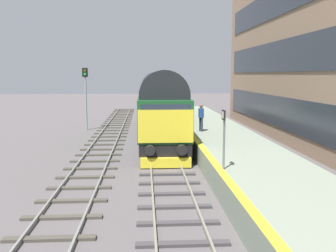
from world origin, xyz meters
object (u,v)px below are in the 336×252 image
Objects in this scene: signal_post_near at (86,92)px; platform_number_sign at (224,131)px; diesel_locomotive at (159,102)px; waiting_passenger at (201,115)px.

signal_post_near is 2.28× the size of platform_number_sign.
diesel_locomotive is at bearing 97.85° from platform_number_sign.
platform_number_sign reaches higher than waiting_passenger.
diesel_locomotive is at bearing 6.41° from waiting_passenger.
waiting_passenger is at bearing 86.52° from platform_number_sign.
signal_post_near is 11.33m from waiting_passenger.
signal_post_near reaches higher than waiting_passenger.
signal_post_near reaches higher than platform_number_sign.
diesel_locomotive is 6.75m from signal_post_near.
waiting_passenger is (8.16, -7.79, -1.08)m from signal_post_near.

